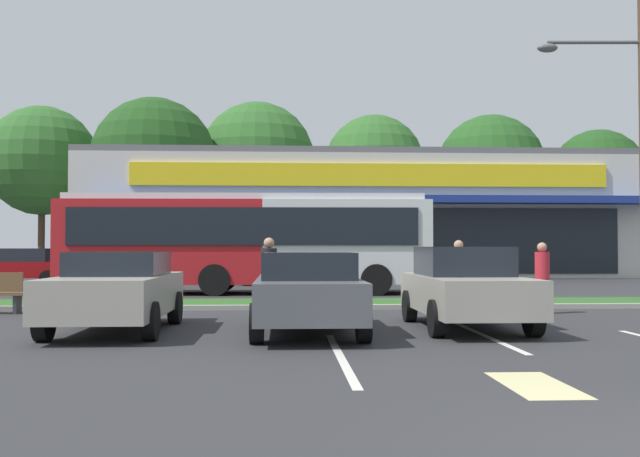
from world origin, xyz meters
TOP-DOWN VIEW (x-y plane):
  - grass_median at (0.00, 14.00)m, footprint 56.00×2.20m
  - curb_lip at (0.00, 12.78)m, footprint 56.00×0.24m
  - parking_stripe_0 at (-2.29, 5.20)m, footprint 0.12×4.80m
  - parking_stripe_1 at (0.37, 7.57)m, footprint 0.12×4.80m
  - lot_arrow at (-0.32, 3.01)m, footprint 0.70×1.60m
  - storefront_building at (1.21, 35.84)m, footprint 29.15×13.01m
  - tree_far_left at (-19.09, 43.75)m, footprint 7.26×7.26m
  - tree_left at (-11.50, 42.34)m, footprint 8.03×8.03m
  - tree_mid_left at (-4.94, 46.08)m, footprint 8.10×8.10m
  - tree_mid at (3.07, 43.57)m, footprint 6.68×6.68m
  - tree_mid_right at (11.90, 46.42)m, footprint 7.81×7.81m
  - tree_right at (19.31, 45.27)m, footprint 6.65×6.65m
  - utility_pole at (6.48, 14.01)m, footprint 3.03×2.40m
  - city_bus at (-4.30, 19.09)m, footprint 12.07×2.90m
  - car_0 at (-2.66, 7.83)m, footprint 1.90×4.21m
  - car_1 at (-2.65, 24.61)m, footprint 4.50×1.85m
  - car_2 at (-6.08, 8.38)m, footprint 1.92×4.29m
  - car_3 at (-13.52, 24.79)m, footprint 4.15×1.96m
  - car_4 at (0.32, 8.57)m, footprint 1.87×4.22m
  - pedestrian_near_bench at (-3.40, 10.95)m, footprint 0.35×0.35m
  - pedestrian_by_pole at (1.12, 12.28)m, footprint 0.34×0.34m
  - pedestrian_mid at (2.84, 11.44)m, footprint 0.33×0.33m

SIDE VIEW (x-z plane):
  - parking_stripe_0 at x=-2.29m, z-range 0.00..0.01m
  - parking_stripe_1 at x=0.37m, z-range 0.00..0.01m
  - lot_arrow at x=-0.32m, z-range 0.00..0.01m
  - grass_median at x=0.00m, z-range 0.00..0.12m
  - curb_lip at x=0.00m, z-range 0.00..0.12m
  - car_0 at x=-2.66m, z-range 0.03..1.45m
  - car_2 at x=-6.08m, z-range 0.03..1.47m
  - car_3 at x=-13.52m, z-range 0.01..1.50m
  - car_1 at x=-2.65m, z-range 0.02..1.51m
  - car_4 at x=0.32m, z-range 0.01..1.54m
  - pedestrian_mid at x=2.84m, z-range 0.00..1.63m
  - pedestrian_by_pole at x=1.12m, z-range 0.00..1.70m
  - pedestrian_near_bench at x=-3.40m, z-range 0.00..1.73m
  - city_bus at x=-4.30m, z-range 0.14..3.39m
  - storefront_building at x=1.21m, z-range 0.00..6.49m
  - utility_pole at x=6.48m, z-range 0.35..10.14m
  - tree_right at x=19.31m, z-range 1.64..11.58m
  - tree_mid at x=3.07m, z-range 1.91..12.43m
  - tree_mid_right at x=11.90m, z-range 1.65..12.79m
  - tree_left at x=-11.50m, z-range 1.62..12.90m
  - tree_far_left at x=-19.09m, z-range 1.83..12.76m
  - tree_mid_left at x=-4.94m, z-range 1.85..13.66m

